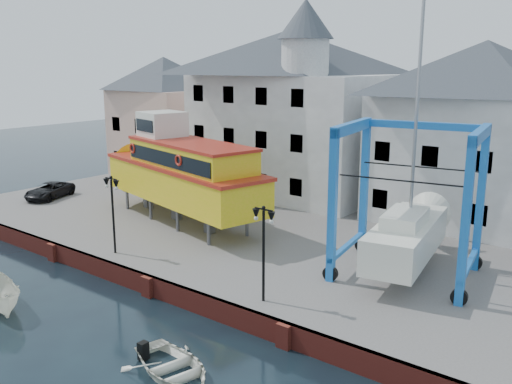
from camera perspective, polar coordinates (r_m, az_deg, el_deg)
The scene contains 13 objects.
ground at distance 28.25m, azimuth -10.64°, elevation -10.20°, with size 140.00×140.00×0.00m, color black.
hardstanding at distance 35.74m, azimuth 2.74°, elevation -4.10°, with size 44.00×22.00×1.00m, color #5F5B59.
quay_wall at distance 28.12m, azimuth -10.52°, elevation -9.20°, with size 44.00×0.47×1.00m.
building_pink at distance 51.63m, azimuth -9.06°, elevation 7.49°, with size 8.00×7.00×10.30m.
building_white_main at distance 43.15m, azimuth 3.32°, elevation 8.14°, with size 14.00×8.30×14.00m.
building_white_right at distance 37.65m, azimuth 21.48°, elevation 5.39°, with size 12.00×8.00×11.20m.
lamp_post_left at distance 30.65m, azimuth -14.21°, elevation -0.30°, with size 1.12×0.32×4.20m.
lamp_post_right at distance 23.71m, azimuth 0.76°, elevation -3.79°, with size 1.12×0.32×4.20m.
tour_boat at distance 36.54m, azimuth -8.07°, elevation 2.16°, with size 16.06×7.16×6.81m.
travel_lift at distance 28.55m, azimuth 15.24°, elevation -3.15°, with size 7.24×9.41×13.81m.
van at distance 45.01m, azimuth -19.95°, elevation 0.15°, with size 1.92×4.17×1.16m, color black.
motorboat_a at distance 28.85m, azimuth -24.04°, elevation -10.65°, with size 1.49×3.95×1.52m, color white.
motorboat_b at distance 21.75m, azimuth -8.28°, elevation -17.62°, with size 2.89×4.04×0.84m, color white.
Camera 1 is at (19.85, -16.77, 11.07)m, focal length 40.00 mm.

